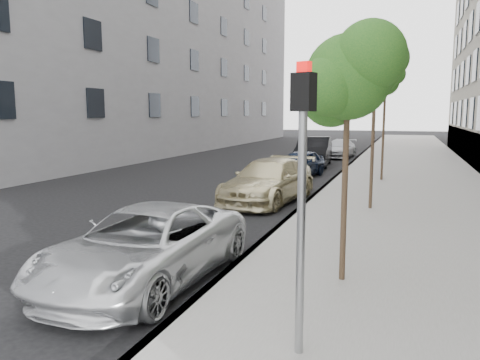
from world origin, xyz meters
The scene contains 12 objects.
ground centered at (0.00, 0.00, 0.00)m, with size 160.00×160.00×0.00m, color black.
sidewalk centered at (4.30, 24.00, 0.07)m, with size 6.40×72.00×0.14m, color gray.
curb centered at (1.18, 24.00, 0.07)m, with size 0.15×72.00×0.14m, color #9E9B93.
tree_near centered at (3.23, 1.50, 3.56)m, with size 1.73×1.53×4.27m.
tree_mid centered at (3.23, 8.00, 4.21)m, with size 1.77×1.57×4.95m.
tree_far centered at (3.23, 14.50, 4.26)m, with size 1.52×1.32×4.89m.
signal_pole centered at (3.04, -1.20, 2.24)m, with size 0.28×0.25×3.39m.
minivan centered at (-0.10, 0.60, 0.66)m, with size 2.19×4.75×1.32m, color silver.
suv centered at (-0.19, 8.66, 0.71)m, with size 2.00×4.91×1.43m, color #CABE90.
sedan_blue centered at (-0.53, 15.13, 0.64)m, with size 1.51×3.74×1.27m, color black.
sedan_black centered at (-0.81, 20.11, 0.83)m, with size 1.75×5.01×1.65m, color black.
sedan_rear centered at (-0.10, 25.71, 0.61)m, with size 1.70×4.19×1.22m, color #A2A4AA.
Camera 1 is at (4.14, -6.38, 2.96)m, focal length 35.00 mm.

